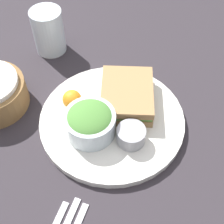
# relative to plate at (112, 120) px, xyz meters

# --- Properties ---
(ground_plane) EXTENTS (4.00, 4.00, 0.00)m
(ground_plane) POSITION_rel_plate_xyz_m (0.00, 0.00, -0.01)
(ground_plane) COLOR #2D282D
(plate) EXTENTS (0.32, 0.32, 0.02)m
(plate) POSITION_rel_plate_xyz_m (0.00, 0.00, 0.00)
(plate) COLOR white
(plate) RESTS_ON ground_plane
(sandwich) EXTENTS (0.17, 0.16, 0.04)m
(sandwich) POSITION_rel_plate_xyz_m (0.06, -0.01, 0.03)
(sandwich) COLOR #A37A4C
(sandwich) RESTS_ON plate
(salad_bowl) EXTENTS (0.11, 0.11, 0.06)m
(salad_bowl) POSITION_rel_plate_xyz_m (-0.05, 0.03, 0.04)
(salad_bowl) COLOR silver
(salad_bowl) RESTS_ON plate
(dressing_cup) EXTENTS (0.06, 0.06, 0.04)m
(dressing_cup) POSITION_rel_plate_xyz_m (-0.04, -0.06, 0.03)
(dressing_cup) COLOR #99999E
(dressing_cup) RESTS_ON plate
(orange_wedge) EXTENTS (0.04, 0.04, 0.04)m
(orange_wedge) POSITION_rel_plate_xyz_m (-0.01, 0.09, 0.03)
(orange_wedge) COLOR orange
(orange_wedge) RESTS_ON plate
(drink_glass) EXTENTS (0.08, 0.08, 0.12)m
(drink_glass) POSITION_rel_plate_xyz_m (0.15, 0.25, 0.05)
(drink_glass) COLOR silver
(drink_glass) RESTS_ON ground_plane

